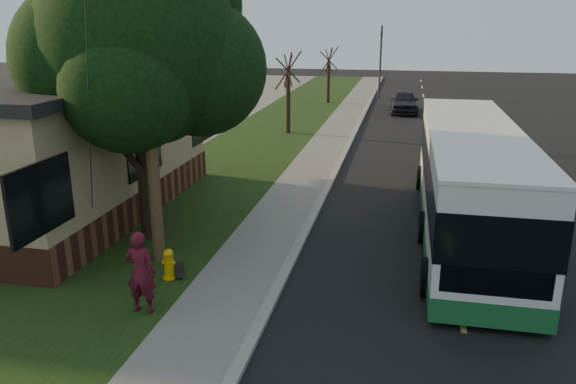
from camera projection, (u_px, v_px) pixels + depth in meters
The scene contains 17 objects.
ground at pixel (277, 291), 12.73m from camera, with size 120.00×120.00×0.00m, color black.
road at pixel (438, 182), 21.31m from camera, with size 8.00×80.00×0.01m, color black.
curb at pixel (334, 175), 22.07m from camera, with size 0.25×80.00×0.12m, color gray.
sidewalk at pixel (309, 174), 22.27m from camera, with size 2.00×80.00×0.08m, color slate.
grass_verge at pixel (224, 169), 22.96m from camera, with size 5.00×80.00×0.07m, color black.
building_lot at pixel (9, 158), 24.92m from camera, with size 15.00×80.00×0.04m, color slate.
fire_hydrant at pixel (169, 264), 13.12m from camera, with size 0.32×0.32×0.74m.
utility_pole at pixel (146, 77), 12.95m from camera, with size 2.86×3.21×9.07m.
leafy_tree at pixel (142, 49), 14.51m from camera, with size 6.30×6.00×7.80m.
bare_tree_near at pixel (288, 94), 29.63m from camera, with size 1.38×1.21×4.31m.
bare_tree_far at pixel (328, 76), 40.80m from camera, with size 1.38×1.21×4.03m.
traffic_signal at pixel (381, 57), 43.52m from camera, with size 0.18×0.22×5.50m.
transit_bus at pixel (469, 178), 15.76m from camera, with size 2.63×11.41×3.09m.
skateboarder at pixel (141, 272), 11.47m from camera, with size 0.65×0.43×1.78m, color #4D0F1D.
skateboard_main at pixel (179, 270), 13.50m from camera, with size 0.61×0.92×0.09m.
dumpster at pixel (70, 198), 16.94m from camera, with size 1.83×1.56×1.44m.
distant_car at pixel (404, 101), 37.10m from camera, with size 1.76×4.36×1.49m, color black.
Camera 1 is at (2.60, -11.22, 5.90)m, focal length 35.00 mm.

